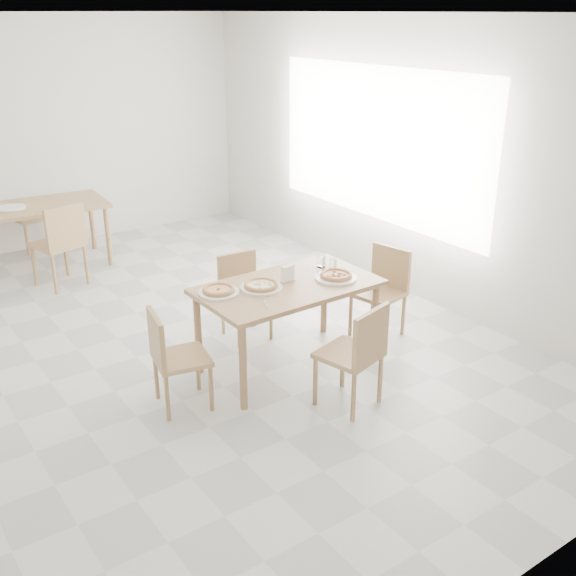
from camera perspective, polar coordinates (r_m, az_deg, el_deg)
room at (r=7.36m, az=7.51°, el=11.98°), size 7.28×7.00×7.00m
main_table at (r=5.51m, az=0.00°, el=-0.53°), size 1.47×0.85×0.75m
chair_south at (r=5.03m, az=5.93°, el=-5.25°), size 0.51×0.51×0.84m
chair_north at (r=6.18m, az=-3.89°, el=-0.11°), size 0.41×0.41×0.77m
chair_west at (r=5.09m, az=-9.84°, el=-5.48°), size 0.46×0.46×0.79m
chair_east at (r=6.25m, az=8.08°, el=0.25°), size 0.48×0.48×0.82m
plate_margherita at (r=5.33m, az=-5.89°, el=-0.38°), size 0.32×0.32×0.02m
plate_mushroom at (r=5.39m, az=-2.28°, el=0.03°), size 0.34×0.34×0.02m
plate_pepperoni at (r=5.60m, az=4.09°, el=0.87°), size 0.35×0.35×0.02m
pizza_margherita at (r=5.32m, az=-5.90°, el=-0.16°), size 0.28×0.28×0.03m
pizza_mushroom at (r=5.38m, az=-2.29°, el=0.25°), size 0.31×0.31×0.03m
pizza_pepperoni at (r=5.59m, az=4.09°, el=1.09°), size 0.35×0.35×0.03m
tumbler_a at (r=5.84m, az=2.82°, el=2.26°), size 0.08×0.08×0.10m
tumbler_b at (r=5.81m, az=3.82°, el=2.05°), size 0.07×0.07×0.09m
napkin_holder at (r=5.51m, az=-0.04°, el=1.19°), size 0.13×0.08×0.14m
fork_a at (r=5.14m, az=-1.93°, el=-1.24°), size 0.08×0.18×0.01m
fork_b at (r=5.91m, az=2.69°, el=2.03°), size 0.07×0.17×0.01m
second_table at (r=8.30m, az=-20.22°, el=6.07°), size 1.51×0.94×0.75m
chair_back_s at (r=7.62m, az=-18.65°, el=3.90°), size 0.56×0.56×0.93m
chair_back_n at (r=9.10m, az=-21.25°, el=6.06°), size 0.49×0.49×0.83m
plate_empty at (r=8.24m, az=-22.36°, el=6.32°), size 0.31×0.31×0.02m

